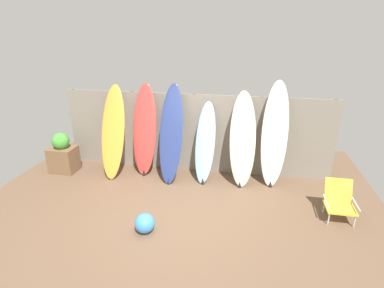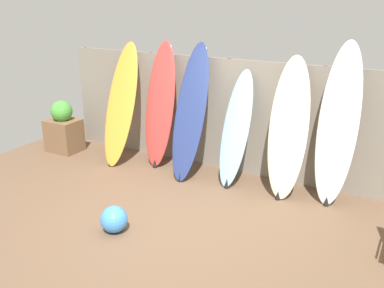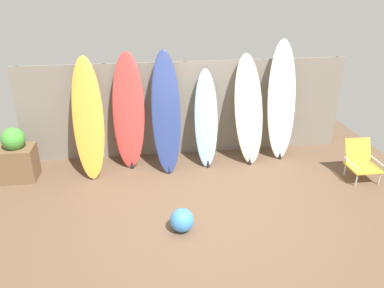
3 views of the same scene
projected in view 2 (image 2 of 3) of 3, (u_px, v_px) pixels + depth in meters
The scene contains 10 objects.
ground at pixel (160, 222), 5.42m from camera, with size 7.68×7.68×0.00m, color brown.
fence_back at pixel (228, 116), 6.77m from camera, with size 6.08×0.11×1.80m.
surfboard_orange_0 at pixel (121, 105), 7.13m from camera, with size 0.58×0.89×1.98m.
surfboard_red_1 at pixel (160, 106), 6.93m from camera, with size 0.62×0.54×2.04m.
surfboard_navy_2 at pixel (190, 113), 6.50m from camera, with size 0.50×0.77×2.05m.
surfboard_skyblue_3 at pixel (236, 129), 6.30m from camera, with size 0.46×0.68×1.70m.
surfboard_cream_4 at pixel (289, 129), 5.90m from camera, with size 0.61×0.70×1.95m.
surfboard_white_5 at pixel (338, 126), 5.63m from camera, with size 0.55×0.50×2.19m.
planter_box at pixel (63, 129), 7.73m from camera, with size 0.57×0.46×0.94m.
beach_ball at pixel (114, 219), 5.14m from camera, with size 0.33×0.33×0.33m, color #3F8CE5.
Camera 2 is at (2.69, -3.97, 2.73)m, focal length 40.00 mm.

